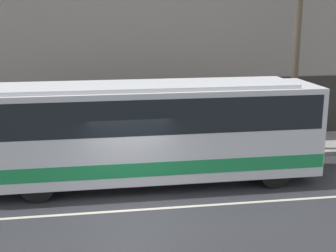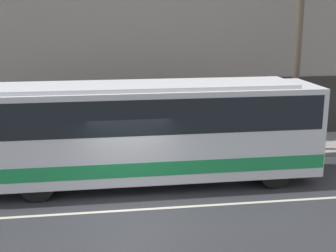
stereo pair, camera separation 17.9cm
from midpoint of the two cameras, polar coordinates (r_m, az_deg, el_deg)
ground_plane at (r=13.93m, az=-3.94°, el=-10.19°), size 60.00×60.00×0.00m
sidewalk at (r=19.11m, az=-5.32°, el=-3.20°), size 60.00×3.12×0.17m
lane_stripe at (r=13.93m, az=-3.94°, el=-10.18°), size 54.00×0.14×0.01m
transit_bus at (r=15.41m, az=-2.57°, el=-0.27°), size 11.59×2.49×3.39m
utility_pole_near at (r=19.28m, az=15.71°, el=7.55°), size 0.27×0.27×7.10m
pedestrian_waiting at (r=17.88m, az=-3.74°, el=-1.39°), size 0.36×0.36×1.72m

